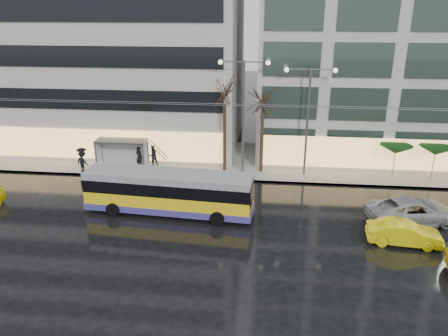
# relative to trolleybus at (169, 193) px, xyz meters

# --- Properties ---
(ground) EXTENTS (140.00, 140.00, 0.00)m
(ground) POSITION_rel_trolleybus_xyz_m (2.38, -3.10, -1.40)
(ground) COLOR black
(ground) RESTS_ON ground
(sidewalk) EXTENTS (80.00, 10.00, 0.15)m
(sidewalk) POSITION_rel_trolleybus_xyz_m (4.38, 10.90, -1.32)
(sidewalk) COLOR gray
(sidewalk) RESTS_ON ground
(kerb) EXTENTS (80.00, 0.10, 0.15)m
(kerb) POSITION_rel_trolleybus_xyz_m (4.38, 5.95, -1.32)
(kerb) COLOR slate
(kerb) RESTS_ON ground
(building_left) EXTENTS (34.00, 14.00, 22.00)m
(building_left) POSITION_rel_trolleybus_xyz_m (-13.62, 15.90, 9.75)
(building_left) COLOR #B5B1AD
(building_left) RESTS_ON sidewalk
(building_right) EXTENTS (32.00, 14.00, 25.00)m
(building_right) POSITION_rel_trolleybus_xyz_m (21.38, 15.90, 11.25)
(building_right) COLOR #B5B1AD
(building_right) RESTS_ON sidewalk
(trolleybus) EXTENTS (11.28, 4.73, 5.17)m
(trolleybus) POSITION_rel_trolleybus_xyz_m (0.00, 0.00, 0.00)
(trolleybus) COLOR yellow
(trolleybus) RESTS_ON ground
(catenary) EXTENTS (42.24, 5.12, 7.00)m
(catenary) POSITION_rel_trolleybus_xyz_m (3.38, 4.84, 2.85)
(catenary) COLOR #595B60
(catenary) RESTS_ON ground
(bus_shelter) EXTENTS (4.20, 1.60, 2.51)m
(bus_shelter) POSITION_rel_trolleybus_xyz_m (-6.00, 7.59, 0.56)
(bus_shelter) COLOR #595B60
(bus_shelter) RESTS_ON sidewalk
(street_lamp_near) EXTENTS (3.96, 0.36, 9.03)m
(street_lamp_near) POSITION_rel_trolleybus_xyz_m (4.38, 7.70, 4.59)
(street_lamp_near) COLOR #595B60
(street_lamp_near) RESTS_ON sidewalk
(street_lamp_far) EXTENTS (3.96, 0.36, 8.53)m
(street_lamp_far) POSITION_rel_trolleybus_xyz_m (9.38, 7.70, 4.32)
(street_lamp_far) COLOR #595B60
(street_lamp_far) RESTS_ON sidewalk
(tree_a) EXTENTS (3.20, 3.20, 8.40)m
(tree_a) POSITION_rel_trolleybus_xyz_m (2.88, 7.90, 5.69)
(tree_a) COLOR black
(tree_a) RESTS_ON sidewalk
(tree_b) EXTENTS (3.20, 3.20, 7.70)m
(tree_b) POSITION_rel_trolleybus_xyz_m (5.88, 8.10, 5.00)
(tree_b) COLOR black
(tree_b) RESTS_ON sidewalk
(parasol_a) EXTENTS (2.50, 2.50, 2.65)m
(parasol_a) POSITION_rel_trolleybus_xyz_m (16.38, 7.90, 1.05)
(parasol_a) COLOR #595B60
(parasol_a) RESTS_ON sidewalk
(parasol_b) EXTENTS (2.50, 2.50, 2.65)m
(parasol_b) POSITION_rel_trolleybus_xyz_m (19.38, 7.90, 1.05)
(parasol_b) COLOR #595B60
(parasol_b) RESTS_ON sidewalk
(taxi_b) EXTENTS (4.31, 1.83, 1.38)m
(taxi_b) POSITION_rel_trolleybus_xyz_m (14.45, -2.55, -0.71)
(taxi_b) COLOR #FFEA0D
(taxi_b) RESTS_ON ground
(sedan_silver) EXTENTS (6.26, 3.99, 1.61)m
(sedan_silver) POSITION_rel_trolleybus_xyz_m (15.71, 0.29, -0.59)
(sedan_silver) COLOR #A6A6AB
(sedan_silver) RESTS_ON ground
(pedestrian_a) EXTENTS (1.25, 1.26, 2.19)m
(pedestrian_a) POSITION_rel_trolleybus_xyz_m (-4.38, 7.98, 0.18)
(pedestrian_a) COLOR black
(pedestrian_a) RESTS_ON sidewalk
(pedestrian_b) EXTENTS (1.11, 1.10, 1.81)m
(pedestrian_b) POSITION_rel_trolleybus_xyz_m (-3.33, 8.44, -0.34)
(pedestrian_b) COLOR black
(pedestrian_b) RESTS_ON sidewalk
(pedestrian_c) EXTENTS (1.34, 1.09, 2.11)m
(pedestrian_c) POSITION_rel_trolleybus_xyz_m (-8.63, 6.30, -0.13)
(pedestrian_c) COLOR black
(pedestrian_c) RESTS_ON sidewalk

